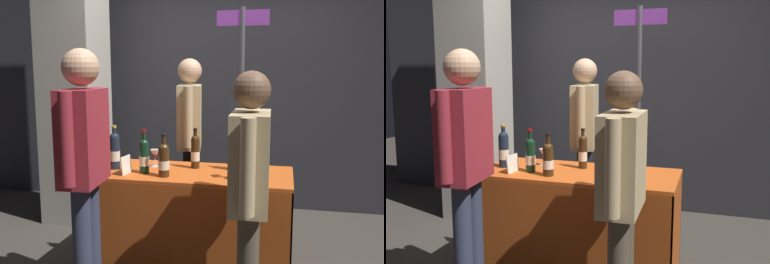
{
  "view_description": "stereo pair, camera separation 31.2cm",
  "coord_description": "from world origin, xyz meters",
  "views": [
    {
      "loc": [
        0.66,
        -3.02,
        1.55
      ],
      "look_at": [
        0.0,
        0.0,
        1.09
      ],
      "focal_mm": 39.74,
      "sensor_mm": 36.0,
      "label": 1
    },
    {
      "loc": [
        0.96,
        -2.94,
        1.55
      ],
      "look_at": [
        0.0,
        0.0,
        1.09
      ],
      "focal_mm": 39.74,
      "sensor_mm": 36.0,
      "label": 2
    }
  ],
  "objects": [
    {
      "name": "featured_wine_bottle",
      "position": [
        -0.6,
        -0.03,
        0.93
      ],
      "size": [
        0.08,
        0.08,
        0.34
      ],
      "color": "#192333",
      "rests_on": "tasting_table"
    },
    {
      "name": "back_partition",
      "position": [
        0.0,
        1.73,
        1.48
      ],
      "size": [
        6.31,
        0.12,
        2.96
      ],
      "primitive_type": "cube",
      "color": "#2D2D33",
      "rests_on": "ground_plane"
    },
    {
      "name": "display_bottle_0",
      "position": [
        -0.17,
        -0.18,
        0.91
      ],
      "size": [
        0.08,
        0.08,
        0.31
      ],
      "color": "#38230F",
      "rests_on": "tasting_table"
    },
    {
      "name": "taster_foreground_right",
      "position": [
        -0.55,
        -0.63,
        1.0
      ],
      "size": [
        0.24,
        0.56,
        1.67
      ],
      "rotation": [
        0.0,
        0.0,
        1.66
      ],
      "color": "#2D3347",
      "rests_on": "ground_plane"
    },
    {
      "name": "vendor_presenter",
      "position": [
        -0.2,
        0.82,
        0.99
      ],
      "size": [
        0.29,
        0.63,
        1.64
      ],
      "rotation": [
        0.0,
        0.0,
        -1.4
      ],
      "color": "black",
      "rests_on": "ground_plane"
    },
    {
      "name": "display_bottle_3",
      "position": [
        0.0,
        0.12,
        0.92
      ],
      "size": [
        0.07,
        0.07,
        0.31
      ],
      "color": "#38230F",
      "rests_on": "tasting_table"
    },
    {
      "name": "wine_glass_near_vendor",
      "position": [
        -0.32,
        0.11,
        0.88
      ],
      "size": [
        0.07,
        0.07,
        0.14
      ],
      "color": "silver",
      "rests_on": "tasting_table"
    },
    {
      "name": "flower_vase",
      "position": [
        0.42,
        -0.16,
        0.91
      ],
      "size": [
        0.11,
        0.1,
        0.4
      ],
      "color": "tan",
      "rests_on": "tasting_table"
    },
    {
      "name": "taster_foreground_left",
      "position": [
        0.48,
        -0.69,
        0.92
      ],
      "size": [
        0.22,
        0.6,
        1.54
      ],
      "rotation": [
        0.0,
        0.0,
        1.6
      ],
      "color": "#4C4233",
      "rests_on": "ground_plane"
    },
    {
      "name": "booth_signpost",
      "position": [
        0.25,
        1.06,
        1.26
      ],
      "size": [
        0.49,
        0.04,
        2.12
      ],
      "color": "#47474C",
      "rests_on": "ground_plane"
    },
    {
      "name": "display_bottle_2",
      "position": [
        0.3,
        0.13,
        0.91
      ],
      "size": [
        0.08,
        0.08,
        0.31
      ],
      "color": "black",
      "rests_on": "tasting_table"
    },
    {
      "name": "brochure_stand",
      "position": [
        -0.46,
        -0.17,
        0.85
      ],
      "size": [
        0.04,
        0.14,
        0.13
      ],
      "primitive_type": "cube",
      "rotation": [
        -0.11,
        0.0,
        1.45
      ],
      "color": "silver",
      "rests_on": "tasting_table"
    },
    {
      "name": "display_bottle_1",
      "position": [
        -0.34,
        -0.11,
        0.92
      ],
      "size": [
        0.07,
        0.07,
        0.32
      ],
      "color": "black",
      "rests_on": "tasting_table"
    },
    {
      "name": "concrete_pillar",
      "position": [
        -1.42,
        0.93,
        1.75
      ],
      "size": [
        0.56,
        0.56,
        3.51
      ],
      "primitive_type": "cube",
      "color": "gray",
      "rests_on": "ground_plane"
    },
    {
      "name": "tasting_table",
      "position": [
        0.0,
        0.0,
        0.53
      ],
      "size": [
        1.47,
        0.65,
        0.79
      ],
      "color": "#B74C19",
      "rests_on": "ground_plane"
    }
  ]
}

